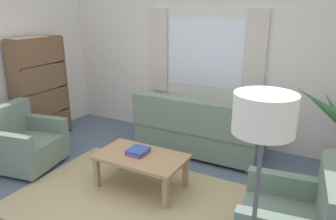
{
  "coord_description": "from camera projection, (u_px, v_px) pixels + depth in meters",
  "views": [
    {
      "loc": [
        1.95,
        -2.69,
        2.19
      ],
      "look_at": [
        0.13,
        0.7,
        0.94
      ],
      "focal_mm": 34.38,
      "sensor_mm": 36.0,
      "label": 1
    }
  ],
  "objects": [
    {
      "name": "bookshelf",
      "position": [
        42.0,
        88.0,
        5.33
      ],
      "size": [
        0.3,
        0.94,
        1.72
      ],
      "rotation": [
        0.0,
        0.0,
        -1.57
      ],
      "color": "brown",
      "rests_on": "ground_plane"
    },
    {
      "name": "coffee_table",
      "position": [
        141.0,
        160.0,
        3.96
      ],
      "size": [
        1.1,
        0.64,
        0.44
      ],
      "color": "#A87F56",
      "rests_on": "ground_plane"
    },
    {
      "name": "standing_lamp",
      "position": [
        262.0,
        135.0,
        1.89
      ],
      "size": [
        0.37,
        0.37,
        1.72
      ],
      "color": "#4C4C51",
      "rests_on": "ground_plane"
    },
    {
      "name": "book_stack_on_table",
      "position": [
        138.0,
        151.0,
        3.99
      ],
      "size": [
        0.23,
        0.28,
        0.06
      ],
      "color": "#7F478C",
      "rests_on": "coffee_table"
    },
    {
      "name": "armchair_left",
      "position": [
        23.0,
        143.0,
        4.51
      ],
      "size": [
        0.95,
        0.97,
        0.88
      ],
      "rotation": [
        0.0,
        0.0,
        1.75
      ],
      "color": "slate",
      "rests_on": "ground_plane"
    },
    {
      "name": "wall_back",
      "position": [
        206.0,
        62.0,
        5.3
      ],
      "size": [
        5.32,
        0.12,
        2.6
      ],
      "primitive_type": "cube",
      "color": "silver",
      "rests_on": "ground_plane"
    },
    {
      "name": "window_with_curtains",
      "position": [
        204.0,
        54.0,
        5.18
      ],
      "size": [
        1.98,
        0.07,
        1.4
      ],
      "color": "white"
    },
    {
      "name": "area_rug",
      "position": [
        130.0,
        199.0,
        3.8
      ],
      "size": [
        2.66,
        1.91,
        0.01
      ],
      "primitive_type": "cube",
      "color": "tan",
      "rests_on": "ground_plane"
    },
    {
      "name": "couch",
      "position": [
        198.0,
        131.0,
        4.91
      ],
      "size": [
        1.9,
        0.82,
        0.92
      ],
      "rotation": [
        0.0,
        0.0,
        3.14
      ],
      "color": "slate",
      "rests_on": "ground_plane"
    },
    {
      "name": "ground_plane",
      "position": [
        130.0,
        200.0,
        3.81
      ],
      "size": [
        6.24,
        6.24,
        0.0
      ],
      "primitive_type": "plane",
      "color": "slate"
    }
  ]
}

